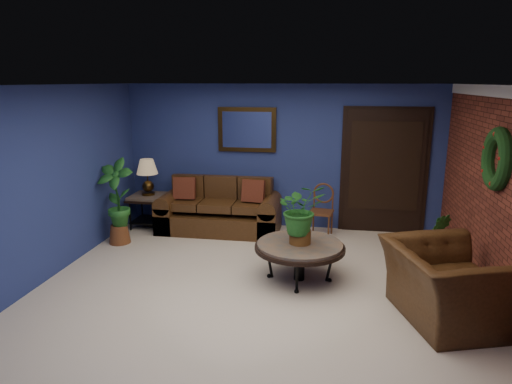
% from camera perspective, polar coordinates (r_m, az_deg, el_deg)
% --- Properties ---
extents(floor, '(5.50, 5.50, 0.00)m').
position_cam_1_polar(floor, '(5.98, 0.23, -11.47)').
color(floor, beige).
rests_on(floor, ground).
extents(wall_back, '(5.50, 0.04, 2.50)m').
position_cam_1_polar(wall_back, '(7.99, 3.17, 4.39)').
color(wall_back, navy).
rests_on(wall_back, ground).
extents(wall_left, '(0.04, 5.00, 2.50)m').
position_cam_1_polar(wall_left, '(6.58, -24.10, 1.17)').
color(wall_left, navy).
rests_on(wall_left, ground).
extents(wall_right_brick, '(0.04, 5.00, 2.50)m').
position_cam_1_polar(wall_right_brick, '(5.80, 28.13, -0.83)').
color(wall_right_brick, maroon).
rests_on(wall_right_brick, ground).
extents(ceiling, '(5.50, 5.00, 0.02)m').
position_cam_1_polar(ceiling, '(5.41, 0.26, 13.25)').
color(ceiling, silver).
rests_on(ceiling, wall_back).
extents(crown_molding, '(0.03, 5.00, 0.14)m').
position_cam_1_polar(crown_molding, '(5.65, 29.20, 10.85)').
color(crown_molding, white).
rests_on(crown_molding, wall_right_brick).
extents(wall_mirror, '(1.02, 0.06, 0.77)m').
position_cam_1_polar(wall_mirror, '(7.98, -1.14, 7.79)').
color(wall_mirror, '#422C10').
rests_on(wall_mirror, wall_back).
extents(closet_door, '(1.44, 0.06, 2.18)m').
position_cam_1_polar(closet_door, '(8.00, 15.70, 2.44)').
color(closet_door, black).
rests_on(closet_door, wall_back).
extents(wreath, '(0.16, 0.72, 0.72)m').
position_cam_1_polar(wreath, '(5.75, 27.92, 3.66)').
color(wreath, black).
rests_on(wreath, wall_right_brick).
extents(sofa, '(2.07, 0.89, 0.93)m').
position_cam_1_polar(sofa, '(7.97, -4.49, -2.63)').
color(sofa, '#462914').
rests_on(sofa, ground).
extents(coffee_table, '(1.17, 1.17, 0.50)m').
position_cam_1_polar(coffee_table, '(5.98, 5.49, -6.91)').
color(coffee_table, '#4B4541').
rests_on(coffee_table, ground).
extents(end_table, '(0.64, 0.64, 0.58)m').
position_cam_1_polar(end_table, '(8.31, -13.23, -1.27)').
color(end_table, '#4B4541').
rests_on(end_table, ground).
extents(table_lamp, '(0.37, 0.37, 0.62)m').
position_cam_1_polar(table_lamp, '(8.19, -13.44, 2.36)').
color(table_lamp, '#422C10').
rests_on(table_lamp, end_table).
extents(side_chair, '(0.43, 0.43, 0.88)m').
position_cam_1_polar(side_chair, '(7.73, 8.26, -1.80)').
color(side_chair, '#562A18').
rests_on(side_chair, ground).
extents(armchair, '(1.44, 1.54, 0.82)m').
position_cam_1_polar(armchair, '(5.42, 22.72, -10.62)').
color(armchair, '#462914').
rests_on(armchair, ground).
extents(coffee_plant, '(0.74, 0.69, 0.79)m').
position_cam_1_polar(coffee_plant, '(5.82, 5.60, -2.33)').
color(coffee_plant, brown).
rests_on(coffee_plant, coffee_table).
extents(floor_plant, '(0.36, 0.29, 0.79)m').
position_cam_1_polar(floor_plant, '(6.85, 21.58, -5.49)').
color(floor_plant, brown).
rests_on(floor_plant, ground).
extents(tall_plant, '(0.66, 0.51, 1.37)m').
position_cam_1_polar(tall_plant, '(7.52, -16.99, -0.80)').
color(tall_plant, brown).
rests_on(tall_plant, ground).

